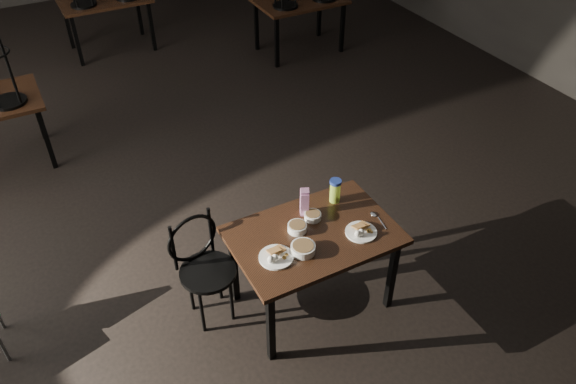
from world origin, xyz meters
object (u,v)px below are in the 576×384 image
water_bottle (335,190)px  bentwood_chair (202,262)px  main_table (314,241)px  juice_carton (304,202)px

water_bottle → bentwood_chair: (-1.09, 0.08, -0.32)m
main_table → bentwood_chair: bentwood_chair is taller
main_table → water_bottle: 0.45m
main_table → juice_carton: bearing=78.6°
water_bottle → bentwood_chair: 1.14m
main_table → juice_carton: juice_carton is taller
main_table → water_bottle: (0.33, 0.24, 0.18)m
water_bottle → juice_carton: bearing=-175.7°
juice_carton → water_bottle: bearing=4.3°
water_bottle → main_table: bearing=-143.2°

